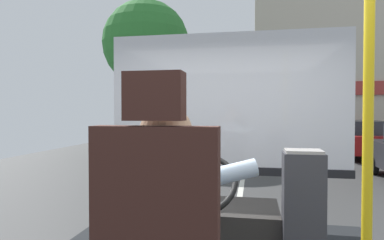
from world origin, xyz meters
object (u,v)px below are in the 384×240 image
fare_box (303,217)px  handrail_pole (368,130)px  parked_car_red (360,138)px  bus_driver (170,213)px  parked_car_green (326,132)px  steering_console (206,228)px

fare_box → handrail_pole: bearing=-76.6°
handrail_pole → parked_car_red: 13.05m
bus_driver → parked_car_green: size_ratio=0.18×
handrail_pole → fare_box: bearing=103.4°
parked_car_red → parked_car_green: bearing=94.4°
bus_driver → parked_car_red: bus_driver is taller
bus_driver → steering_console: bus_driver is taller
steering_console → parked_car_red: steering_console is taller
steering_console → handrail_pole: size_ratio=0.53×
fare_box → parked_car_red: (3.81, 11.80, -0.34)m
parked_car_green → bus_driver: bearing=-103.6°
parked_car_red → parked_car_green: (-0.34, 4.50, -0.04)m
steering_console → parked_car_red: size_ratio=0.25×
steering_console → fare_box: (0.68, -0.27, 0.21)m
handrail_pole → fare_box: (-0.17, 0.70, -0.61)m
handrail_pole → steering_console: bearing=131.3°
parked_car_red → steering_console: bearing=-111.3°
handrail_pole → fare_box: size_ratio=2.38×
handrail_pole → parked_car_red: (3.64, 12.50, -0.95)m
bus_driver → handrail_pole: (0.85, 0.14, 0.37)m
bus_driver → parked_car_green: bus_driver is taller
steering_console → fare_box: bearing=-21.4°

